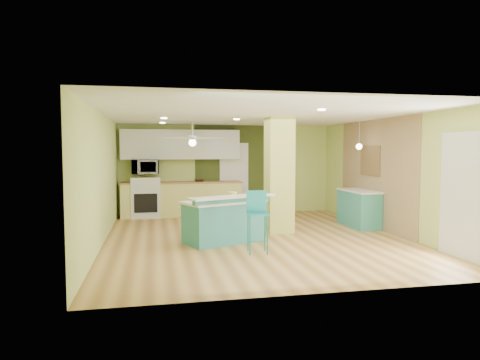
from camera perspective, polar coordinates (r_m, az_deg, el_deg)
The scene contains 23 objects.
floor at distance 8.87m, azimuth 2.05°, elevation -7.72°, with size 6.00×7.00×0.01m, color #9D6937.
ceiling at distance 8.72m, azimuth 2.10°, elevation 8.65°, with size 6.00×7.00×0.01m, color white.
wall_back at distance 12.14m, azimuth -1.77°, elevation 1.41°, with size 6.00×0.01×2.50m, color #C3D773.
wall_front at distance 5.37m, azimuth 10.80°, elevation -1.92°, with size 6.00×0.01×2.50m, color #C3D773.
wall_left at distance 8.53m, azimuth -17.97°, elevation 0.13°, with size 0.01×7.00×2.50m, color #C3D773.
wall_right at distance 9.85m, azimuth 19.34°, elevation 0.59°, with size 0.01×7.00×2.50m, color #C3D773.
wood_panel at distance 10.36m, azimuth 17.57°, elevation 0.79°, with size 0.02×3.40×2.50m, color #907252.
olive_accent at distance 12.16m, azimuth -0.83°, elevation 1.42°, with size 2.20×0.02×2.50m, color #39451B.
interior_door at distance 12.14m, azimuth -0.81°, elevation 0.24°, with size 0.82×0.05×2.00m, color white.
french_door at distance 7.96m, azimuth 27.57°, elevation -1.84°, with size 0.04×1.08×2.10m, color white.
column at distance 9.36m, azimuth 5.24°, elevation 0.63°, with size 0.55×0.55×2.50m, color #C0C35A.
kitchen_run at distance 11.75m, azimuth -7.79°, elevation -2.52°, with size 3.25×0.63×0.94m.
stove at distance 11.72m, azimuth -12.43°, elevation -2.65°, with size 0.76×0.66×1.08m.
upper_cabinets at distance 11.79m, azimuth -7.89°, elevation 4.71°, with size 3.20×0.34×0.80m, color silver.
microwave at distance 11.66m, azimuth -12.49°, elevation 1.71°, with size 0.70×0.48×0.39m, color white.
ceiling_fan at distance 10.50m, azimuth -6.36°, elevation 5.51°, with size 1.41×1.41×0.61m.
pendant_lamp at distance 10.32m, azimuth 15.59°, elevation 4.34°, with size 0.14×0.14×0.69m.
wall_decor at distance 10.51m, azimuth 16.96°, elevation 2.48°, with size 0.03×0.90×0.70m, color brown.
peninsula at distance 8.37m, azimuth -2.20°, elevation -5.37°, with size 1.89×1.50×0.94m.
bar_stool at distance 7.52m, azimuth 2.30°, elevation -4.19°, with size 0.40×0.40×1.09m.
side_counter at distance 10.49m, azimuth 15.53°, elevation -3.63°, with size 0.57×1.33×0.86m.
fruit_bowl at distance 11.70m, azimuth -5.45°, elevation -0.06°, with size 0.27×0.27×0.07m, color #392317.
canister at distance 8.37m, azimuth -0.99°, elevation -2.16°, with size 0.16×0.16×0.17m, color gold.
Camera 1 is at (-2.02, -8.45, 1.80)m, focal length 32.00 mm.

